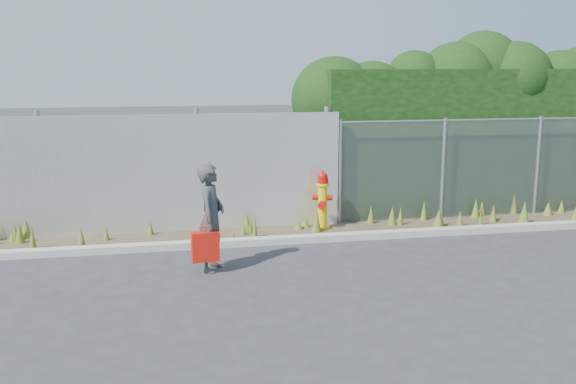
# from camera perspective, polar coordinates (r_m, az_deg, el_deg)

# --- Properties ---
(ground) EXTENTS (80.00, 80.00, 0.00)m
(ground) POSITION_cam_1_polar(r_m,az_deg,el_deg) (9.71, 3.36, -7.33)
(ground) COLOR #313133
(ground) RESTS_ON ground
(curb) EXTENTS (16.00, 0.22, 0.12)m
(curb) POSITION_cam_1_polar(r_m,az_deg,el_deg) (11.37, 1.10, -4.20)
(curb) COLOR #A59F95
(curb) RESTS_ON ground
(weed_strip) EXTENTS (16.00, 1.32, 0.53)m
(weed_strip) POSITION_cam_1_polar(r_m,az_deg,el_deg) (12.09, 1.14, -2.88)
(weed_strip) COLOR #473A28
(weed_strip) RESTS_ON ground
(corrugated_fence) EXTENTS (8.50, 0.21, 2.30)m
(corrugated_fence) POSITION_cam_1_polar(r_m,az_deg,el_deg) (12.11, -15.33, 1.41)
(corrugated_fence) COLOR silver
(corrugated_fence) RESTS_ON ground
(chainlink_fence) EXTENTS (6.50, 0.07, 2.05)m
(chainlink_fence) POSITION_cam_1_polar(r_m,az_deg,el_deg) (13.76, 17.58, 2.13)
(chainlink_fence) COLOR gray
(chainlink_fence) RESTS_ON ground
(hedge) EXTENTS (7.86, 2.08, 3.82)m
(hedge) POSITION_cam_1_polar(r_m,az_deg,el_deg) (14.64, 16.24, 6.81)
(hedge) COLOR black
(hedge) RESTS_ON ground
(fire_hydrant) EXTENTS (0.38, 0.34, 1.14)m
(fire_hydrant) POSITION_cam_1_polar(r_m,az_deg,el_deg) (12.15, 3.09, -0.81)
(fire_hydrant) COLOR yellow
(fire_hydrant) RESTS_ON ground
(woman) EXTENTS (0.56, 0.69, 1.65)m
(woman) POSITION_cam_1_polar(r_m,az_deg,el_deg) (9.76, -6.85, -2.26)
(woman) COLOR #0F5F5C
(woman) RESTS_ON ground
(red_tote_bag) EXTENTS (0.41, 0.15, 0.53)m
(red_tote_bag) POSITION_cam_1_polar(r_m,az_deg,el_deg) (9.66, -7.37, -4.84)
(red_tote_bag) COLOR red
(black_shoulder_bag) EXTENTS (0.22, 0.09, 0.17)m
(black_shoulder_bag) POSITION_cam_1_polar(r_m,az_deg,el_deg) (9.87, -6.78, -1.23)
(black_shoulder_bag) COLOR black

